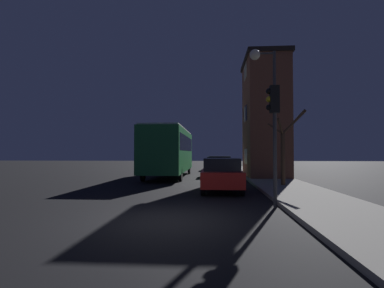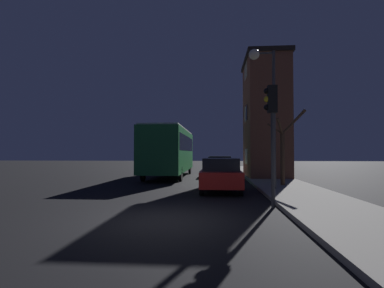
{
  "view_description": "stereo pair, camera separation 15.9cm",
  "coord_description": "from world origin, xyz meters",
  "px_view_note": "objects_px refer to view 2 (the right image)",
  "views": [
    {
      "loc": [
        1.29,
        -8.02,
        1.78
      ],
      "look_at": [
        -0.04,
        10.96,
        2.36
      ],
      "focal_mm": 28.0,
      "sensor_mm": 36.0,
      "label": 1
    },
    {
      "loc": [
        1.45,
        -8.01,
        1.78
      ],
      "look_at": [
        -0.04,
        10.96,
        2.36
      ],
      "focal_mm": 28.0,
      "sensor_mm": 36.0,
      "label": 2
    }
  ],
  "objects_px": {
    "traffic_light": "(271,119)",
    "bare_tree": "(284,148)",
    "car_mid_lane": "(220,166)",
    "car_near_lane": "(221,174)",
    "streetlamp": "(264,86)",
    "bus": "(170,149)",
    "car_far_lane": "(216,163)"
  },
  "relations": [
    {
      "from": "streetlamp",
      "to": "bare_tree",
      "type": "xyz_separation_m",
      "value": [
        1.25,
        1.55,
        -2.9
      ]
    },
    {
      "from": "bare_tree",
      "to": "car_mid_lane",
      "type": "bearing_deg",
      "value": 111.43
    },
    {
      "from": "car_near_lane",
      "to": "bus",
      "type": "bearing_deg",
      "value": 113.51
    },
    {
      "from": "bare_tree",
      "to": "bus",
      "type": "distance_m",
      "value": 9.52
    },
    {
      "from": "traffic_light",
      "to": "bus",
      "type": "bearing_deg",
      "value": 113.19
    },
    {
      "from": "traffic_light",
      "to": "car_mid_lane",
      "type": "relative_size",
      "value": 0.94
    },
    {
      "from": "streetlamp",
      "to": "car_far_lane",
      "type": "xyz_separation_m",
      "value": [
        -2.24,
        17.7,
        -4.16
      ]
    },
    {
      "from": "streetlamp",
      "to": "bare_tree",
      "type": "relative_size",
      "value": 1.68
    },
    {
      "from": "car_far_lane",
      "to": "car_near_lane",
      "type": "bearing_deg",
      "value": -89.37
    },
    {
      "from": "car_mid_lane",
      "to": "traffic_light",
      "type": "bearing_deg",
      "value": -83.84
    },
    {
      "from": "bus",
      "to": "car_far_lane",
      "type": "relative_size",
      "value": 2.33
    },
    {
      "from": "bare_tree",
      "to": "car_mid_lane",
      "type": "xyz_separation_m",
      "value": [
        -3.17,
        8.08,
        -1.22
      ]
    },
    {
      "from": "streetlamp",
      "to": "traffic_light",
      "type": "relative_size",
      "value": 1.63
    },
    {
      "from": "car_near_lane",
      "to": "car_mid_lane",
      "type": "bearing_deg",
      "value": 89.34
    },
    {
      "from": "car_far_lane",
      "to": "bare_tree",
      "type": "bearing_deg",
      "value": -77.84
    },
    {
      "from": "bare_tree",
      "to": "car_near_lane",
      "type": "xyz_separation_m",
      "value": [
        -3.28,
        -1.84,
        -1.22
      ]
    },
    {
      "from": "car_near_lane",
      "to": "car_mid_lane",
      "type": "relative_size",
      "value": 0.91
    },
    {
      "from": "streetlamp",
      "to": "car_far_lane",
      "type": "height_order",
      "value": "streetlamp"
    },
    {
      "from": "traffic_light",
      "to": "bus",
      "type": "relative_size",
      "value": 0.38
    },
    {
      "from": "car_mid_lane",
      "to": "car_far_lane",
      "type": "bearing_deg",
      "value": 92.21
    },
    {
      "from": "bus",
      "to": "car_mid_lane",
      "type": "distance_m",
      "value": 4.27
    },
    {
      "from": "traffic_light",
      "to": "bare_tree",
      "type": "relative_size",
      "value": 1.03
    },
    {
      "from": "car_near_lane",
      "to": "car_far_lane",
      "type": "distance_m",
      "value": 17.99
    },
    {
      "from": "car_mid_lane",
      "to": "car_far_lane",
      "type": "xyz_separation_m",
      "value": [
        -0.31,
        8.08,
        -0.04
      ]
    },
    {
      "from": "bare_tree",
      "to": "car_far_lane",
      "type": "relative_size",
      "value": 0.86
    },
    {
      "from": "streetlamp",
      "to": "car_far_lane",
      "type": "bearing_deg",
      "value": 97.2
    },
    {
      "from": "car_mid_lane",
      "to": "bare_tree",
      "type": "bearing_deg",
      "value": -68.57
    },
    {
      "from": "streetlamp",
      "to": "bus",
      "type": "xyz_separation_m",
      "value": [
        -5.68,
        8.07,
        -2.8
      ]
    },
    {
      "from": "traffic_light",
      "to": "car_far_lane",
      "type": "height_order",
      "value": "traffic_light"
    },
    {
      "from": "traffic_light",
      "to": "bare_tree",
      "type": "height_order",
      "value": "bare_tree"
    },
    {
      "from": "streetlamp",
      "to": "car_near_lane",
      "type": "bearing_deg",
      "value": -171.9
    },
    {
      "from": "traffic_light",
      "to": "car_near_lane",
      "type": "relative_size",
      "value": 1.03
    }
  ]
}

